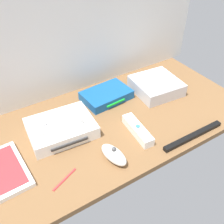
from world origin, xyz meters
TOP-DOWN VIEW (x-y plane):
  - ground_plane at (0.00, 0.00)cm, footprint 100.00×48.00cm
  - back_wall at (0.00, 24.60)cm, footprint 110.00×1.20cm
  - game_console at (-17.41, 3.69)cm, footprint 22.26×17.81cm
  - mini_computer at (24.75, 6.21)cm, footprint 18.45×18.45cm
  - game_case at (-38.97, -2.70)cm, footprint 14.36×19.53cm
  - network_router at (5.13, 12.23)cm, footprint 18.79×13.27cm
  - remote_wand at (3.77, -9.84)cm, footprint 4.99×15.08cm
  - remote_nunchuk at (-8.89, -15.15)cm, footprint 5.96×10.58cm
  - remote_classic_pad at (-18.48, 3.65)cm, footprint 14.63×8.43cm
  - sensor_bar at (18.07, -21.07)cm, footprint 24.02×2.11cm
  - stylus_pen at (-24.43, -14.07)cm, footprint 8.55×4.19cm

SIDE VIEW (x-z plane):
  - ground_plane at x=0.00cm, z-range -2.00..0.00cm
  - stylus_pen at x=-24.43cm, z-range 0.00..0.70cm
  - sensor_bar at x=18.07cm, z-range 0.00..1.40cm
  - game_case at x=-38.97cm, z-range -0.02..1.54cm
  - remote_wand at x=3.77cm, z-range -0.19..3.21cm
  - network_router at x=5.13cm, z-range 0.00..3.40cm
  - remote_nunchuk at x=-8.89cm, z-range -0.51..4.59cm
  - game_console at x=-17.41cm, z-range 0.00..4.40cm
  - mini_computer at x=24.75cm, z-range -0.01..5.29cm
  - remote_classic_pad at x=-18.48cm, z-range 4.21..6.61cm
  - back_wall at x=0.00cm, z-range 0.00..64.00cm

